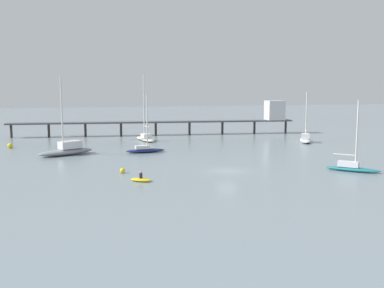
{
  "coord_description": "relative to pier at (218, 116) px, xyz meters",
  "views": [
    {
      "loc": [
        -18.81,
        -49.11,
        9.99
      ],
      "look_at": [
        0.0,
        15.2,
        1.5
      ],
      "focal_mm": 40.49,
      "sensor_mm": 36.0,
      "label": 1
    }
  ],
  "objects": [
    {
      "name": "ground_plane",
      "position": [
        -13.92,
        -41.85,
        -4.03
      ],
      "size": [
        400.0,
        400.0,
        0.0
      ],
      "primitive_type": "plane",
      "color": "gray"
    },
    {
      "name": "pier",
      "position": [
        0.0,
        0.0,
        0.0
      ],
      "size": [
        61.79,
        10.06,
        7.42
      ],
      "color": "#4C4C51",
      "rests_on": "ground_plane"
    },
    {
      "name": "sailboat_white",
      "position": [
        10.91,
        -18.7,
        -3.35
      ],
      "size": [
        5.5,
        7.63,
        9.56
      ],
      "color": "white",
      "rests_on": "ground_plane"
    },
    {
      "name": "sailboat_cream",
      "position": [
        -17.94,
        -7.75,
        -3.31
      ],
      "size": [
        3.29,
        8.74,
        12.84
      ],
      "color": "beige",
      "rests_on": "ground_plane"
    },
    {
      "name": "sailboat_gray",
      "position": [
        -32.73,
        -22.69,
        -3.19
      ],
      "size": [
        9.03,
        6.28,
        11.78
      ],
      "color": "gray",
      "rests_on": "ground_plane"
    },
    {
      "name": "sailboat_teal",
      "position": [
        0.72,
        -46.35,
        -3.41
      ],
      "size": [
        5.55,
        5.68,
        8.68
      ],
      "color": "#1E727A",
      "rests_on": "ground_plane"
    },
    {
      "name": "sailboat_navy",
      "position": [
        -20.8,
        -23.54,
        -3.42
      ],
      "size": [
        6.28,
        1.89,
        9.34
      ],
      "color": "navy",
      "rests_on": "ground_plane"
    },
    {
      "name": "dinghy_yellow",
      "position": [
        -25.08,
        -44.88,
        -3.81
      ],
      "size": [
        2.59,
        2.32,
        1.14
      ],
      "color": "yellow",
      "rests_on": "ground_plane"
    },
    {
      "name": "mooring_buoy_inner",
      "position": [
        -26.41,
        -39.68,
        -3.71
      ],
      "size": [
        0.63,
        0.63,
        0.63
      ],
      "primitive_type": "sphere",
      "color": "yellow",
      "rests_on": "ground_plane"
    },
    {
      "name": "mooring_buoy_mid",
      "position": [
        -42.04,
        -11.89,
        -3.6
      ],
      "size": [
        0.86,
        0.86,
        0.86
      ],
      "primitive_type": "sphere",
      "color": "yellow",
      "rests_on": "ground_plane"
    }
  ]
}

